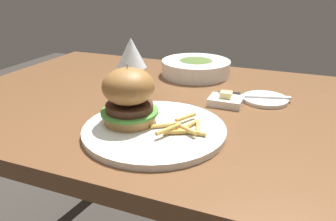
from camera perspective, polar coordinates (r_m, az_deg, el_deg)
dining_table at (r=0.94m, az=1.60°, el=-3.48°), size 1.29×0.83×0.74m
main_plate at (r=0.72m, az=-2.37°, el=-3.35°), size 0.31×0.31×0.01m
burger_sandwich at (r=0.72m, az=-6.83°, el=2.55°), size 0.13×0.13×0.13m
fries_pile at (r=0.70m, az=2.53°, el=-2.91°), size 0.12×0.14×0.02m
wine_glass at (r=0.86m, az=-6.40°, el=9.66°), size 0.08×0.08×0.17m
bread_plate at (r=0.94m, az=16.54°, el=1.89°), size 0.12×0.12×0.01m
table_knife at (r=0.93m, az=13.60°, el=2.56°), size 0.19×0.06×0.01m
butter_dish at (r=0.88m, az=10.01°, el=1.74°), size 0.09×0.07×0.04m
soup_bowl at (r=1.13m, az=4.87°, el=7.54°), size 0.23×0.23×0.06m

